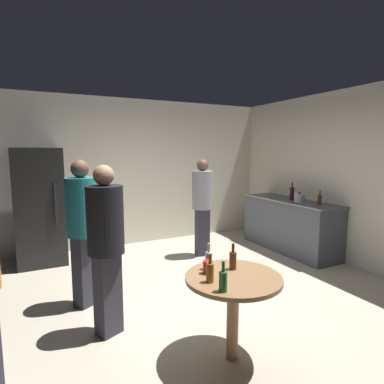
# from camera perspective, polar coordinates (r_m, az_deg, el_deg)

# --- Properties ---
(ground_plane) EXTENTS (5.20, 5.20, 0.10)m
(ground_plane) POSITION_cam_1_polar(r_m,az_deg,el_deg) (4.01, 1.73, -19.38)
(ground_plane) COLOR #B2A893
(wall_back) EXTENTS (5.32, 0.06, 2.70)m
(wall_back) POSITION_cam_1_polar(r_m,az_deg,el_deg) (6.03, -10.07, 3.48)
(wall_back) COLOR silver
(wall_back) RESTS_ON ground_plane
(wall_side_right) EXTENTS (0.06, 5.20, 2.70)m
(wall_side_right) POSITION_cam_1_polar(r_m,az_deg,el_deg) (5.36, 27.47, 2.26)
(wall_side_right) COLOR silver
(wall_side_right) RESTS_ON ground_plane
(refrigerator) EXTENTS (0.70, 0.68, 1.80)m
(refrigerator) POSITION_cam_1_polar(r_m,az_deg,el_deg) (5.42, -25.76, -2.39)
(refrigerator) COLOR black
(refrigerator) RESTS_ON ground_plane
(kitchen_counter) EXTENTS (0.64, 1.88, 0.90)m
(kitchen_counter) POSITION_cam_1_polar(r_m,az_deg,el_deg) (5.87, 17.19, -5.73)
(kitchen_counter) COLOR #4C515B
(kitchen_counter) RESTS_ON ground_plane
(kettle) EXTENTS (0.24, 0.17, 0.18)m
(kettle) POSITION_cam_1_polar(r_m,az_deg,el_deg) (5.56, 18.84, -1.06)
(kettle) COLOR #B2B2B7
(kettle) RESTS_ON kitchen_counter
(wine_bottle_on_counter) EXTENTS (0.08, 0.08, 0.31)m
(wine_bottle_on_counter) POSITION_cam_1_polar(r_m,az_deg,el_deg) (5.79, 17.62, -0.22)
(wine_bottle_on_counter) COLOR #3F141E
(wine_bottle_on_counter) RESTS_ON kitchen_counter
(beer_bottle_on_counter) EXTENTS (0.06, 0.06, 0.23)m
(beer_bottle_on_counter) POSITION_cam_1_polar(r_m,az_deg,el_deg) (5.42, 22.06, -1.30)
(beer_bottle_on_counter) COLOR #593314
(beer_bottle_on_counter) RESTS_ON kitchen_counter
(foreground_table) EXTENTS (0.80, 0.80, 0.73)m
(foreground_table) POSITION_cam_1_polar(r_m,az_deg,el_deg) (2.75, 7.44, -16.84)
(foreground_table) COLOR olive
(foreground_table) RESTS_ON ground_plane
(beer_bottle_amber) EXTENTS (0.06, 0.06, 0.23)m
(beer_bottle_amber) POSITION_cam_1_polar(r_m,az_deg,el_deg) (2.55, 3.28, -14.20)
(beer_bottle_amber) COLOR #8C5919
(beer_bottle_amber) RESTS_ON foreground_table
(beer_bottle_brown) EXTENTS (0.06, 0.06, 0.23)m
(beer_bottle_brown) POSITION_cam_1_polar(r_m,az_deg,el_deg) (2.82, 7.40, -12.07)
(beer_bottle_brown) COLOR #593314
(beer_bottle_brown) RESTS_ON foreground_table
(beer_bottle_green) EXTENTS (0.06, 0.06, 0.23)m
(beer_bottle_green) POSITION_cam_1_polar(r_m,az_deg,el_deg) (2.40, 5.64, -15.63)
(beer_bottle_green) COLOR #26662D
(beer_bottle_green) RESTS_ON foreground_table
(beer_bottle_clear) EXTENTS (0.06, 0.06, 0.23)m
(beer_bottle_clear) POSITION_cam_1_polar(r_m,az_deg,el_deg) (2.81, 3.05, -12.11)
(beer_bottle_clear) COLOR silver
(beer_bottle_clear) RESTS_ON foreground_table
(plastic_cup_red) EXTENTS (0.08, 0.08, 0.11)m
(plastic_cup_red) POSITION_cam_1_polar(r_m,az_deg,el_deg) (2.73, 2.86, -13.38)
(plastic_cup_red) COLOR red
(plastic_cup_red) RESTS_ON foreground_table
(person_in_gray_shirt) EXTENTS (0.40, 0.40, 1.62)m
(person_in_gray_shirt) POSITION_cam_1_polar(r_m,az_deg,el_deg) (5.24, 1.89, -1.46)
(person_in_gray_shirt) COLOR #2D2D38
(person_in_gray_shirt) RESTS_ON ground_plane
(person_in_teal_shirt) EXTENTS (0.47, 0.47, 1.66)m
(person_in_teal_shirt) POSITION_cam_1_polar(r_m,az_deg,el_deg) (3.72, -19.20, -5.16)
(person_in_teal_shirt) COLOR #2D2D38
(person_in_teal_shirt) RESTS_ON ground_plane
(person_in_black_shirt) EXTENTS (0.45, 0.45, 1.63)m
(person_in_black_shirt) POSITION_cam_1_polar(r_m,az_deg,el_deg) (3.08, -15.29, -7.95)
(person_in_black_shirt) COLOR #2D2D38
(person_in_black_shirt) RESTS_ON ground_plane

